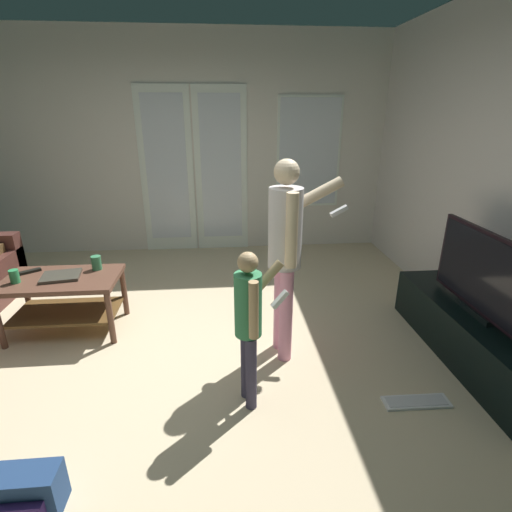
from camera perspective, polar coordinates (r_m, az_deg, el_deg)
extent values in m
cube|color=beige|center=(3.15, -13.69, -15.63)|extent=(5.44, 5.51, 0.02)
cube|color=silver|center=(5.27, -10.88, 15.58)|extent=(5.44, 0.06, 2.76)
cube|color=white|center=(5.29, -12.96, 11.78)|extent=(0.68, 0.02, 2.15)
cube|color=silver|center=(5.27, -13.03, 12.29)|extent=(0.52, 0.01, 1.85)
cube|color=white|center=(5.25, -5.13, 12.14)|extent=(0.68, 0.02, 2.15)
cube|color=silver|center=(5.23, -5.15, 12.66)|extent=(0.52, 0.01, 1.85)
cube|color=white|center=(5.35, 7.77, 14.84)|extent=(0.85, 0.02, 1.43)
cube|color=silver|center=(5.33, 7.80, 14.82)|extent=(0.79, 0.01, 1.37)
cube|color=brown|center=(3.66, -26.78, -3.13)|extent=(0.94, 0.56, 0.04)
cube|color=brown|center=(3.78, -26.03, -7.40)|extent=(0.86, 0.48, 0.02)
cylinder|color=brown|center=(3.41, -20.66, -8.57)|extent=(0.05, 0.05, 0.46)
cylinder|color=brown|center=(4.13, -30.66, -5.02)|extent=(0.05, 0.05, 0.46)
cylinder|color=brown|center=(3.83, -18.85, -5.00)|extent=(0.05, 0.05, 0.46)
cube|color=black|center=(3.44, 28.96, -10.36)|extent=(0.41, 1.68, 0.39)
cube|color=black|center=(3.35, 29.60, -7.16)|extent=(0.08, 0.37, 0.04)
cube|color=black|center=(3.23, 30.59, -2.14)|extent=(0.04, 1.07, 0.60)
cube|color=black|center=(3.21, 30.31, -2.16)|extent=(0.00, 1.02, 0.55)
cylinder|color=pink|center=(2.95, 4.38, -8.84)|extent=(0.10, 0.10, 0.74)
cylinder|color=pink|center=(3.09, 3.61, -7.39)|extent=(0.10, 0.10, 0.74)
cylinder|color=silver|center=(2.76, 4.33, 4.05)|extent=(0.24, 0.24, 0.58)
sphere|color=beige|center=(2.67, 4.56, 12.24)|extent=(0.18, 0.18, 0.18)
cylinder|color=beige|center=(2.60, 5.27, 3.71)|extent=(0.08, 0.08, 0.52)
cylinder|color=beige|center=(2.93, 8.04, 8.51)|extent=(0.51, 0.13, 0.30)
cube|color=white|center=(3.04, 12.13, 6.50)|extent=(0.14, 0.05, 0.09)
cylinder|color=#3A364D|center=(2.56, -0.72, -16.95)|extent=(0.07, 0.07, 0.52)
cylinder|color=#3A364D|center=(2.65, -1.45, -15.52)|extent=(0.07, 0.07, 0.52)
cylinder|color=#378252|center=(2.36, -1.17, -7.21)|extent=(0.17, 0.17, 0.41)
sphere|color=tan|center=(2.24, -1.22, -0.92)|extent=(0.12, 0.12, 0.12)
cylinder|color=tan|center=(2.25, -0.35, -8.00)|extent=(0.06, 0.06, 0.36)
cylinder|color=tan|center=(2.45, 0.87, -4.11)|extent=(0.30, 0.12, 0.30)
cube|color=white|center=(2.55, 3.53, -6.40)|extent=(0.12, 0.06, 0.12)
cube|color=navy|center=(2.43, -30.42, -27.66)|extent=(0.30, 0.16, 0.23)
cube|color=white|center=(2.94, 22.53, -19.27)|extent=(0.44, 0.14, 0.02)
cube|color=silver|center=(2.94, 22.56, -19.10)|extent=(0.40, 0.11, 0.00)
cube|color=#3C3930|center=(3.64, -26.79, -2.65)|extent=(0.34, 0.29, 0.03)
cylinder|color=#2C874C|center=(3.70, -32.04, -2.56)|extent=(0.07, 0.07, 0.11)
cylinder|color=#388355|center=(3.68, -22.46, -0.93)|extent=(0.08, 0.08, 0.12)
cube|color=black|center=(3.88, -30.33, -1.97)|extent=(0.17, 0.14, 0.02)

